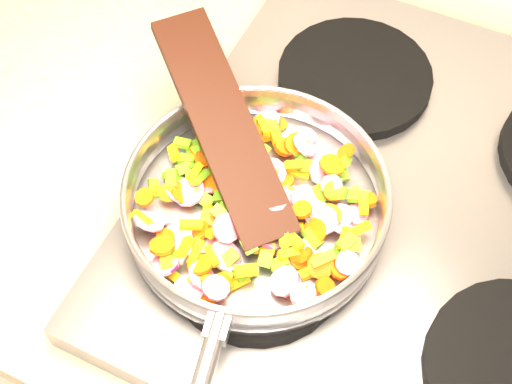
% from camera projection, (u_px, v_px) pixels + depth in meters
% --- Properties ---
extents(cooktop, '(0.60, 0.60, 0.04)m').
position_uv_depth(cooktop, '(423.00, 218.00, 0.80)').
color(cooktop, '#939399').
rests_on(cooktop, counter_top).
extents(grate_fl, '(0.19, 0.19, 0.02)m').
position_uv_depth(grate_fl, '(257.00, 259.00, 0.74)').
color(grate_fl, black).
rests_on(grate_fl, cooktop).
extents(grate_bl, '(0.19, 0.19, 0.02)m').
position_uv_depth(grate_bl, '(355.00, 77.00, 0.88)').
color(grate_bl, black).
rests_on(grate_bl, cooktop).
extents(saute_pan, '(0.31, 0.48, 0.05)m').
position_uv_depth(saute_pan, '(255.00, 202.00, 0.74)').
color(saute_pan, '#9E9EA5').
rests_on(saute_pan, grate_fl).
extents(vegetable_heap, '(0.25, 0.26, 0.05)m').
position_uv_depth(vegetable_heap, '(260.00, 203.00, 0.75)').
color(vegetable_heap, '#D11455').
rests_on(vegetable_heap, saute_pan).
extents(wooden_spatula, '(0.24, 0.22, 0.09)m').
position_uv_depth(wooden_spatula, '(223.00, 125.00, 0.75)').
color(wooden_spatula, black).
rests_on(wooden_spatula, saute_pan).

